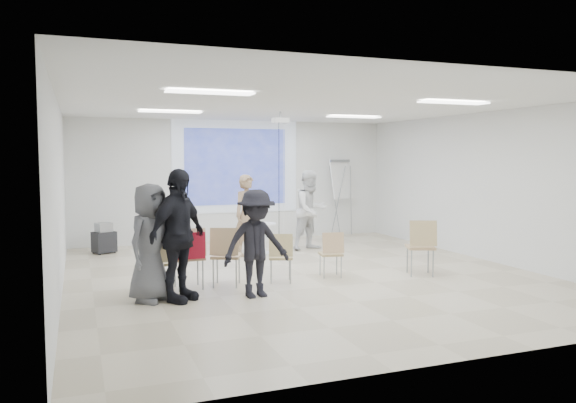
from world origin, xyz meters
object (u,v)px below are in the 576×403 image
object	(u,v)px
pedestal_table	(263,237)
chair_far_left	(159,259)
chair_left_inner	(226,251)
av_cart	(104,239)
laptop	(226,254)
player_left	(248,210)
player_right	(311,206)
audience_mid	(256,236)
chair_center	(281,253)
chair_right_inner	(332,250)
audience_outer	(150,236)
audience_left	(178,226)
flipchart_easel	(341,180)
chair_right_far	(421,243)
chair_left_mid	(190,253)

from	to	relation	value
pedestal_table	chair_far_left	world-z (taller)	chair_far_left
chair_far_left	chair_left_inner	xyz separation A→B (m)	(1.05, 0.02, 0.05)
av_cart	laptop	bearing A→B (deg)	-90.51
pedestal_table	player_left	world-z (taller)	player_left
av_cart	chair_left_inner	bearing A→B (deg)	-91.42
player_right	audience_mid	distance (m)	4.45
chair_center	chair_right_inner	bearing A→B (deg)	22.42
chair_far_left	audience_outer	distance (m)	0.67
audience_left	audience_outer	xyz separation A→B (m)	(-0.37, 0.15, -0.14)
chair_center	laptop	world-z (taller)	chair_center
audience_mid	pedestal_table	bearing A→B (deg)	63.18
audience_mid	flipchart_easel	world-z (taller)	flipchart_easel
player_right	av_cart	bearing A→B (deg)	149.08
player_right	chair_right_inner	size ratio (longest dim) A/B	2.47
player_left	chair_left_inner	xyz separation A→B (m)	(-1.16, -2.65, -0.40)
chair_far_left	flipchart_easel	size ratio (longest dim) A/B	0.44
chair_center	flipchart_easel	distance (m)	5.78
player_right	chair_left_inner	world-z (taller)	player_right
chair_right_inner	av_cart	xyz separation A→B (m)	(-3.59, 4.01, -0.17)
chair_left_inner	audience_outer	bearing A→B (deg)	-135.08
chair_right_far	chair_center	bearing A→B (deg)	-166.28
chair_left_mid	audience_left	bearing A→B (deg)	-114.29
chair_far_left	audience_mid	size ratio (longest dim) A/B	0.48
player_right	chair_center	bearing A→B (deg)	-137.96
chair_center	flipchart_easel	xyz separation A→B (m)	(3.35, 4.60, 0.99)
chair_left_inner	chair_right_inner	size ratio (longest dim) A/B	1.21
pedestal_table	chair_left_mid	world-z (taller)	chair_left_mid
player_right	chair_right_far	size ratio (longest dim) A/B	1.99
pedestal_table	flipchart_easel	world-z (taller)	flipchart_easel
player_right	av_cart	size ratio (longest dim) A/B	2.99
audience_left	av_cart	distance (m)	4.82
laptop	pedestal_table	bearing A→B (deg)	-96.73
chair_left_mid	laptop	bearing A→B (deg)	5.81
chair_center	pedestal_table	bearing A→B (deg)	95.82
pedestal_table	chair_right_inner	size ratio (longest dim) A/B	0.92
chair_left_mid	audience_left	distance (m)	0.90
chair_right_inner	laptop	world-z (taller)	chair_right_inner
laptop	flipchart_easel	world-z (taller)	flipchart_easel
chair_right_far	audience_outer	distance (m)	4.68
chair_far_left	chair_right_inner	size ratio (longest dim) A/B	1.10
player_right	av_cart	distance (m)	4.61
pedestal_table	chair_right_inner	xyz separation A→B (m)	(0.40, -2.61, 0.09)
chair_center	audience_left	size ratio (longest dim) A/B	0.38
chair_right_far	laptop	xyz separation A→B (m)	(-3.40, 0.50, -0.07)
chair_right_inner	audience_mid	bearing A→B (deg)	-142.29
chair_left_mid	flipchart_easel	world-z (taller)	flipchart_easel
pedestal_table	audience_outer	distance (m)	4.20
audience_left	flipchart_easel	bearing A→B (deg)	3.32
chair_center	chair_far_left	bearing A→B (deg)	-162.82
chair_right_inner	audience_mid	xyz separation A→B (m)	(-1.63, -0.83, 0.44)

